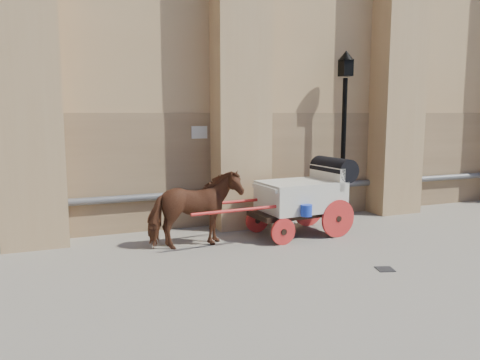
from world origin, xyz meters
name	(u,v)px	position (x,y,z in m)	size (l,w,h in m)	color
ground	(351,261)	(0.00, 0.00, 0.00)	(90.00, 90.00, 0.00)	gray
horse	(195,210)	(-2.68, 2.14, 0.86)	(0.93, 2.05, 1.73)	brown
carriage	(306,194)	(0.21, 2.28, 1.01)	(4.37, 1.62, 1.88)	black
street_lamp	(344,131)	(2.05, 3.42, 2.51)	(0.44, 0.44, 4.69)	black
drain_grate_near	(385,269)	(0.29, -0.69, 0.01)	(0.32, 0.32, 0.01)	black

